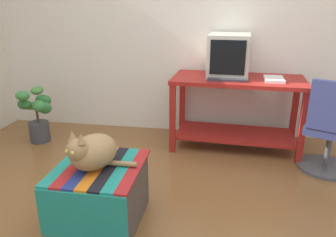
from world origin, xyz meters
TOP-DOWN VIEW (x-y plane):
  - ground_plane at (0.00, 0.00)m, footprint 14.00×14.00m
  - back_wall at (0.00, 2.05)m, footprint 8.00×0.10m
  - desk at (0.54, 1.60)m, footprint 1.39×0.72m
  - tv_monitor at (0.43, 1.71)m, footprint 0.45×0.53m
  - keyboard at (0.43, 1.46)m, footprint 0.40×0.15m
  - book at (0.89, 1.53)m, footprint 0.20×0.29m
  - ottoman_with_blanket at (-0.43, 0.09)m, footprint 0.58×0.66m
  - cat at (-0.45, 0.05)m, footprint 0.48×0.43m
  - potted_plant at (-1.66, 1.38)m, footprint 0.40×0.38m
  - office_chair at (1.38, 1.16)m, footprint 0.56×0.56m

SIDE VIEW (x-z plane):
  - ground_plane at x=0.00m, z-range 0.00..0.00m
  - ottoman_with_blanket at x=-0.43m, z-range 0.00..0.44m
  - potted_plant at x=-1.66m, z-range 0.01..0.63m
  - office_chair at x=1.38m, z-range -0.06..0.83m
  - desk at x=0.54m, z-range 0.14..0.91m
  - cat at x=-0.45m, z-range 0.42..0.72m
  - keyboard at x=0.43m, z-range 0.77..0.80m
  - book at x=0.89m, z-range 0.77..0.80m
  - tv_monitor at x=0.43m, z-range 0.77..1.20m
  - back_wall at x=0.00m, z-range 0.00..2.60m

